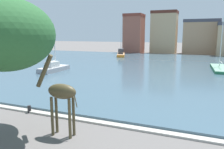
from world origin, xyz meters
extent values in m
cube|color=#3D5666|center=(0.00, 32.19, 0.13)|extent=(77.67, 47.41, 0.26)
cube|color=#ADA89E|center=(0.00, 8.23, 0.06)|extent=(77.67, 0.50, 0.12)
cylinder|color=#4C4228|center=(-0.82, 5.86, 1.04)|extent=(0.15, 0.15, 2.08)
cylinder|color=#4C4228|center=(-0.83, 6.25, 1.04)|extent=(0.15, 0.15, 2.08)
cylinder|color=#4C4228|center=(0.23, 5.90, 1.04)|extent=(0.15, 0.15, 2.08)
cylinder|color=#4C4228|center=(0.22, 6.29, 1.04)|extent=(0.15, 0.15, 2.08)
ellipsoid|color=#4C4228|center=(-0.30, 6.07, 2.38)|extent=(1.63, 0.66, 0.80)
cylinder|color=#4C4228|center=(-1.31, 6.04, 3.38)|extent=(1.10, 0.26, 1.78)
ellipsoid|color=#4C4228|center=(-1.75, 6.02, 4.21)|extent=(0.50, 0.28, 0.27)
cone|color=#4C4228|center=(-1.75, 5.96, 4.42)|extent=(0.06, 0.06, 0.15)
cone|color=#4C4228|center=(-1.75, 6.09, 4.42)|extent=(0.06, 0.06, 0.15)
cylinder|color=#4C4228|center=(0.47, 6.10, 2.05)|extent=(0.23, 0.06, 0.84)
cube|color=#236B42|center=(8.64, 31.76, 0.29)|extent=(2.36, 8.50, 0.58)
ellipsoid|color=#236B42|center=(8.44, 35.75, 0.29)|extent=(1.90, 3.03, 0.55)
cube|color=gray|center=(8.64, 31.76, 0.61)|extent=(2.31, 8.33, 0.06)
cylinder|color=silver|center=(8.61, 32.39, 4.11)|extent=(0.12, 0.12, 7.05)
cylinder|color=silver|center=(8.68, 30.92, 1.48)|extent=(0.22, 2.95, 0.08)
cube|color=#939399|center=(-12.52, 21.70, 0.42)|extent=(1.86, 5.06, 0.84)
ellipsoid|color=#939399|center=(-12.47, 24.08, 0.42)|extent=(1.62, 1.79, 0.80)
cube|color=#B1B1B5|center=(-12.52, 21.70, 0.87)|extent=(1.82, 4.96, 0.06)
cube|color=silver|center=(-12.52, 21.32, 1.28)|extent=(1.27, 1.78, 0.76)
cylinder|color=silver|center=(-12.51, 22.07, 3.77)|extent=(0.12, 0.12, 5.86)
cylinder|color=silver|center=(-12.52, 21.19, 1.74)|extent=(0.11, 1.76, 0.08)
cube|color=orange|center=(-11.40, 45.52, 0.40)|extent=(3.70, 6.81, 0.80)
ellipsoid|color=orange|center=(-12.41, 48.50, 0.40)|extent=(2.16, 2.68, 0.76)
cube|color=#E2A56E|center=(-11.40, 45.52, 0.83)|extent=(3.63, 6.68, 0.06)
cube|color=#333338|center=(-11.24, 45.05, 1.45)|extent=(1.84, 2.57, 1.17)
cylinder|color=silver|center=(-11.56, 45.99, 3.94)|extent=(0.12, 0.12, 6.26)
cylinder|color=silver|center=(-11.19, 44.89, 1.70)|extent=(0.82, 2.22, 0.08)
ellipsoid|color=#285B2D|center=(-2.07, 4.46, 5.23)|extent=(4.43, 4.43, 3.33)
ellipsoid|color=#285B2D|center=(-3.49, 5.51, 5.00)|extent=(4.21, 4.21, 3.15)
cylinder|color=#232326|center=(-4.42, 8.08, 0.25)|extent=(0.24, 0.24, 0.50)
cube|color=#8E5142|center=(-12.16, 58.34, 5.05)|extent=(5.03, 5.25, 10.10)
cube|color=brown|center=(-12.16, 58.34, 10.50)|extent=(5.13, 5.36, 0.80)
cube|color=tan|center=(-4.10, 60.57, 5.42)|extent=(6.80, 5.16, 10.83)
cube|color=#51281E|center=(-4.10, 60.57, 11.23)|extent=(6.93, 5.27, 0.80)
cube|color=tan|center=(5.51, 61.45, 4.18)|extent=(8.86, 6.20, 8.36)
cube|color=#42424C|center=(5.51, 61.45, 8.76)|extent=(9.04, 6.32, 0.80)
camera|label=1|loc=(6.22, -3.12, 5.24)|focal=35.60mm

